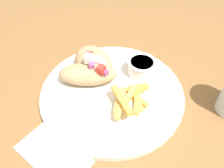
# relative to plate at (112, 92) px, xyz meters

# --- Properties ---
(table) EXTENTS (1.58, 1.58, 0.73)m
(table) POSITION_rel_plate_xyz_m (-0.02, -0.01, -0.06)
(table) COLOR brown
(table) RESTS_ON ground_plane
(napkin) EXTENTS (0.14, 0.08, 0.00)m
(napkin) POSITION_rel_plate_xyz_m (0.02, -0.18, -0.01)
(napkin) COLOR silver
(napkin) RESTS_ON table
(plate) EXTENTS (0.32, 0.32, 0.02)m
(plate) POSITION_rel_plate_xyz_m (0.00, 0.00, 0.00)
(plate) COLOR white
(plate) RESTS_ON table
(pita_sandwich_near) EXTENTS (0.14, 0.13, 0.06)m
(pita_sandwich_near) POSITION_rel_plate_xyz_m (-0.06, -0.01, 0.03)
(pita_sandwich_near) COLOR tan
(pita_sandwich_near) RESTS_ON plate
(pita_sandwich_far) EXTENTS (0.14, 0.12, 0.07)m
(pita_sandwich_far) POSITION_rel_plate_xyz_m (-0.08, 0.02, 0.03)
(pita_sandwich_far) COLOR tan
(pita_sandwich_far) RESTS_ON plate
(fries_pile) EXTENTS (0.08, 0.12, 0.03)m
(fries_pile) POSITION_rel_plate_xyz_m (0.05, -0.00, 0.02)
(fries_pile) COLOR gold
(fries_pile) RESTS_ON plate
(sauce_ramekin) EXTENTS (0.07, 0.07, 0.04)m
(sauce_ramekin) POSITION_rel_plate_xyz_m (0.01, 0.09, 0.02)
(sauce_ramekin) COLOR white
(sauce_ramekin) RESTS_ON plate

